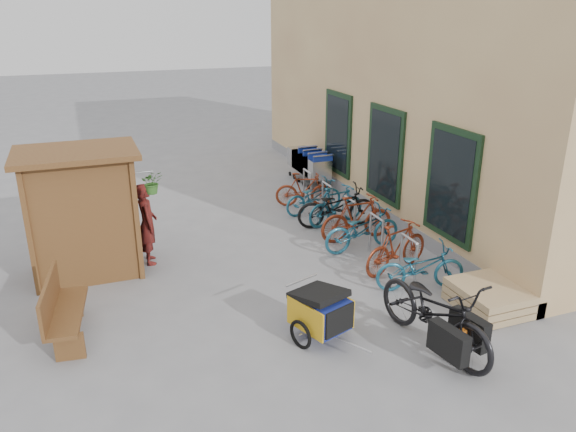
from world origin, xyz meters
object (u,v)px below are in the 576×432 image
object	(u,v)px
bike_7	(304,190)
kiosk	(76,196)
pallet_stack	(488,298)
bench	(61,309)
shopping_carts	(309,162)
bike_5	(336,205)
bike_3	(357,218)
bike_6	(314,197)
person_kiosk	(147,224)
bike_4	(337,206)
child_trailer	(321,310)
bike_1	(397,247)
cargo_bike	(436,312)
bike_2	(362,229)
bike_0	(420,267)

from	to	relation	value
bike_7	kiosk	bearing A→B (deg)	131.04
pallet_stack	bench	world-z (taller)	bench
shopping_carts	bike_5	world-z (taller)	shopping_carts
bike_3	bike_6	world-z (taller)	bike_3
person_kiosk	bike_4	size ratio (longest dim) A/B	0.88
bench	person_kiosk	size ratio (longest dim) A/B	0.99
pallet_stack	bike_4	world-z (taller)	bike_4
bike_6	bike_7	distance (m)	0.54
child_trailer	bike_5	world-z (taller)	bike_5
child_trailer	shopping_carts	bearing A→B (deg)	48.92
kiosk	pallet_stack	world-z (taller)	kiosk
kiosk	bike_6	bearing A→B (deg)	15.96
kiosk	bike_1	size ratio (longest dim) A/B	1.51
bike_3	bike_7	world-z (taller)	bike_3
bike_3	bike_6	size ratio (longest dim) A/B	1.06
kiosk	person_kiosk	xyz separation A→B (m)	(1.22, 0.07, -0.73)
cargo_bike	bike_6	distance (m)	6.09
bike_4	kiosk	bearing A→B (deg)	103.60
shopping_carts	bike_2	xyz separation A→B (m)	(-0.81, -4.81, -0.16)
person_kiosk	bike_3	size ratio (longest dim) A/B	0.96
bike_2	bike_6	xyz separation A→B (m)	(-0.04, 2.44, -0.04)
person_kiosk	bike_5	distance (m)	4.42
bike_3	shopping_carts	bearing A→B (deg)	-9.29
shopping_carts	cargo_bike	xyz separation A→B (m)	(-1.52, -8.42, -0.03)
kiosk	cargo_bike	xyz separation A→B (m)	(4.75, -4.50, -0.96)
bike_5	bike_6	distance (m)	0.93
bench	person_kiosk	distance (m)	2.88
bike_3	pallet_stack	bearing A→B (deg)	-169.32
bike_1	bench	bearing A→B (deg)	75.37
bench	bike_6	distance (m)	6.98
shopping_carts	bike_0	xyz separation A→B (m)	(-0.68, -6.75, -0.19)
bike_0	bike_6	size ratio (longest dim) A/B	1.02
kiosk	shopping_carts	world-z (taller)	kiosk
person_kiosk	bike_7	bearing A→B (deg)	-63.94
kiosk	bike_4	xyz separation A→B (m)	(5.55, 0.52, -1.06)
pallet_stack	shopping_carts	world-z (taller)	shopping_carts
shopping_carts	bike_7	bearing A→B (deg)	-115.86
kiosk	person_kiosk	size ratio (longest dim) A/B	1.52
bench	bike_5	xyz separation A→B (m)	(6.00, 2.92, -0.04)
bike_0	bike_1	bearing A→B (deg)	12.54
bike_1	bike_5	bearing A→B (deg)	-16.99
shopping_carts	bike_7	size ratio (longest dim) A/B	1.36
pallet_stack	person_kiosk	distance (m)	6.44
child_trailer	bike_3	xyz separation A→B (m)	(2.32, 3.29, 0.03)
shopping_carts	bike_1	distance (m)	5.99
bike_4	cargo_bike	bearing A→B (deg)	179.26
person_kiosk	bike_1	size ratio (longest dim) A/B	0.99
cargo_bike	bike_5	bearing A→B (deg)	71.94
shopping_carts	bike_1	size ratio (longest dim) A/B	1.22
bench	kiosk	bearing A→B (deg)	87.34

